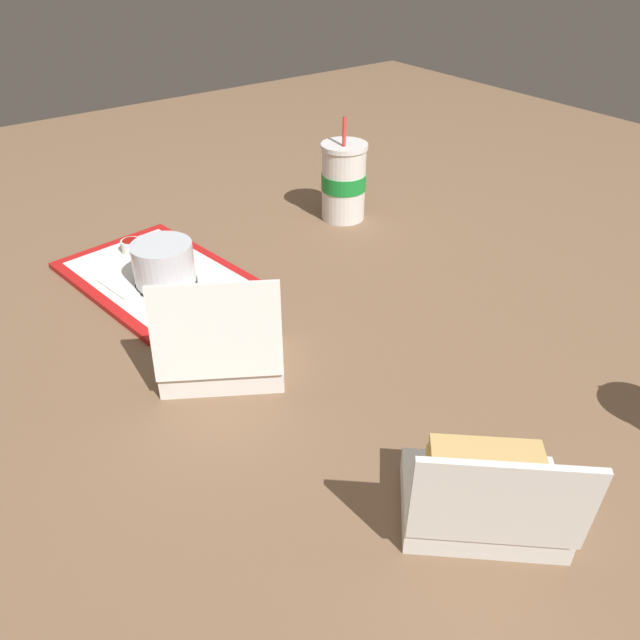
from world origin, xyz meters
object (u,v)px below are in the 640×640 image
at_px(food_tray, 156,276).
at_px(plastic_fork, 163,248).
at_px(clamshell_sandwich_right, 485,495).
at_px(soda_cup_center, 344,181).
at_px(cake_container, 164,266).
at_px(clamshell_hotdog_center, 222,348).
at_px(ketchup_cup, 131,245).

distance_m(food_tray, plastic_fork, 0.10).
distance_m(clamshell_sandwich_right, soda_cup_center, 0.86).
bearing_deg(soda_cup_center, food_tray, -89.19).
distance_m(plastic_fork, clamshell_sandwich_right, 0.84).
bearing_deg(soda_cup_center, clamshell_sandwich_right, -27.35).
bearing_deg(cake_container, plastic_fork, 157.65).
bearing_deg(food_tray, soda_cup_center, 90.81).
xyz_separation_m(cake_container, clamshell_hotdog_center, (0.28, -0.03, -0.01)).
height_order(food_tray, clamshell_sandwich_right, clamshell_sandwich_right).
bearing_deg(soda_cup_center, cake_container, -82.72).
bearing_deg(clamshell_hotdog_center, clamshell_sandwich_right, 13.42).
bearing_deg(cake_container, ketchup_cup, -179.84).
distance_m(food_tray, soda_cup_center, 0.48).
bearing_deg(plastic_fork, clamshell_hotdog_center, -41.98).
height_order(ketchup_cup, clamshell_hotdog_center, clamshell_hotdog_center).
bearing_deg(clamshell_sandwich_right, food_tray, -174.65).
bearing_deg(ketchup_cup, plastic_fork, 62.81).
distance_m(clamshell_hotdog_center, soda_cup_center, 0.60).
bearing_deg(clamshell_sandwich_right, clamshell_hotdog_center, -166.58).
height_order(plastic_fork, clamshell_hotdog_center, clamshell_hotdog_center).
xyz_separation_m(food_tray, clamshell_sandwich_right, (0.76, 0.07, 0.04)).
height_order(cake_container, clamshell_sandwich_right, clamshell_sandwich_right).
xyz_separation_m(plastic_fork, clamshell_sandwich_right, (0.84, 0.02, 0.03)).
relative_size(cake_container, ketchup_cup, 2.86).
bearing_deg(cake_container, clamshell_sandwich_right, 5.78).
height_order(food_tray, plastic_fork, plastic_fork).
bearing_deg(ketchup_cup, clamshell_hotdog_center, -4.03).
bearing_deg(cake_container, soda_cup_center, 97.28).
bearing_deg(food_tray, cake_container, -0.41).
xyz_separation_m(clamshell_hotdog_center, soda_cup_center, (-0.33, 0.50, 0.05)).
xyz_separation_m(ketchup_cup, soda_cup_center, (0.11, 0.47, 0.06)).
distance_m(cake_container, ketchup_cup, 0.17).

